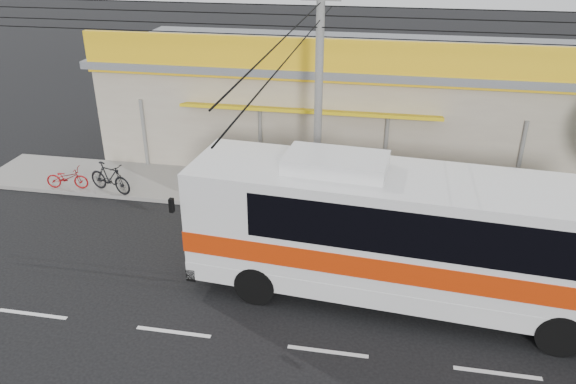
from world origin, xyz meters
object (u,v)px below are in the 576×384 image
(motorbike_red, at_px, (67,178))
(utility_pole, at_px, (320,20))
(motorbike_dark, at_px, (110,178))
(coach_bus, at_px, (446,235))

(motorbike_red, height_order, utility_pole, utility_pole)
(motorbike_dark, bearing_deg, motorbike_red, 107.50)
(motorbike_red, relative_size, motorbike_dark, 0.84)
(coach_bus, height_order, motorbike_red, coach_bus)
(coach_bus, xyz_separation_m, utility_pole, (-4.00, 4.49, 4.63))
(coach_bus, height_order, motorbike_dark, coach_bus)
(motorbike_red, relative_size, utility_pole, 0.05)
(utility_pole, bearing_deg, coach_bus, -48.28)
(motorbike_red, distance_m, motorbike_dark, 1.81)
(utility_pole, bearing_deg, motorbike_dark, 178.40)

